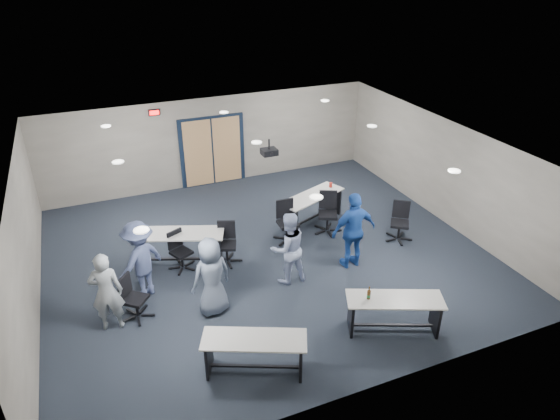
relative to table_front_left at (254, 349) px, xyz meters
name	(u,v)px	position (x,y,z in m)	size (l,w,h in m)	color
floor	(266,254)	(1.53, 3.39, -0.49)	(10.00, 10.00, 0.00)	#1B212C
back_wall	(212,142)	(1.53, 7.89, 0.86)	(10.00, 0.04, 2.70)	slate
front_wall	(371,327)	(1.53, -1.11, 0.86)	(10.00, 0.04, 2.70)	slate
left_wall	(25,249)	(-3.47, 3.39, 0.86)	(0.04, 9.00, 2.70)	slate
right_wall	(443,171)	(6.53, 3.39, 0.86)	(0.04, 9.00, 2.70)	slate
ceiling	(265,148)	(1.53, 3.39, 2.21)	(10.00, 9.00, 0.04)	white
double_door	(213,151)	(1.53, 7.86, 0.56)	(2.00, 0.07, 2.20)	black
exit_sign	(154,112)	(-0.07, 7.84, 1.96)	(0.32, 0.07, 0.18)	black
ceiling_projector	(269,152)	(1.83, 3.89, 1.91)	(0.35, 0.32, 0.37)	black
ceiling_can_lights	(261,146)	(1.53, 3.64, 2.18)	(6.24, 5.74, 0.02)	white
table_front_left	(254,349)	(0.00, 0.00, 0.00)	(1.85, 1.27, 0.72)	beige
table_front_right	(394,308)	(2.78, -0.01, 0.02)	(1.89, 1.27, 1.00)	beige
table_back_left	(180,243)	(-0.42, 3.80, 0.07)	(2.12, 1.35, 0.82)	beige
table_back_right	(312,204)	(3.24, 4.45, 0.04)	(2.01, 1.30, 0.90)	beige
chair_back_a	(181,251)	(-0.45, 3.58, -0.03)	(0.58, 0.58, 0.92)	black
chair_back_b	(227,244)	(0.57, 3.44, 0.00)	(0.62, 0.62, 0.99)	black
chair_back_c	(288,222)	(2.26, 3.79, 0.04)	(0.66, 0.66, 1.05)	black
chair_back_d	(328,213)	(3.38, 3.81, 0.04)	(0.67, 0.67, 1.07)	black
chair_loose_left	(135,298)	(-1.66, 2.24, -0.02)	(0.59, 0.59, 0.94)	black
chair_loose_right	(400,222)	(4.84, 2.76, 0.01)	(0.63, 0.63, 1.00)	black
person_gray	(106,292)	(-2.15, 2.13, 0.34)	(0.61, 0.40, 1.66)	#9BA3A9
person_plaid	(211,277)	(-0.21, 1.85, 0.34)	(0.81, 0.53, 1.67)	slate
person_lightblue	(288,248)	(1.59, 2.24, 0.34)	(0.80, 0.63, 1.65)	#ABB9E2
person_navy	(354,231)	(3.19, 2.22, 0.43)	(1.07, 0.45, 1.83)	#1C469B
person_back	(140,260)	(-1.41, 2.92, 0.38)	(1.12, 0.64, 1.74)	#44507B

